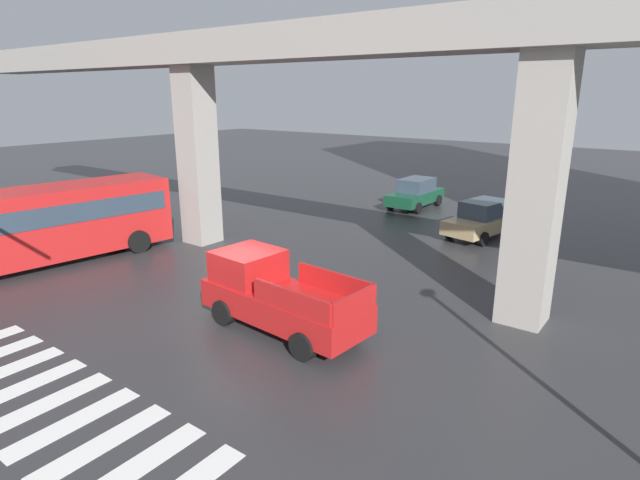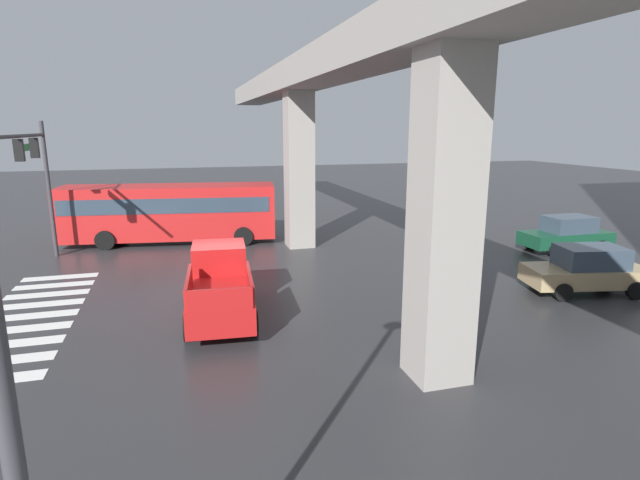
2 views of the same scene
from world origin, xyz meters
TOP-DOWN VIEW (x-y plane):
  - ground_plane at (0.00, 0.00)m, footprint 120.00×120.00m
  - crosswalk_stripes at (-0.00, -5.97)m, footprint 9.35×2.80m
  - elevated_overpass at (0.00, 4.63)m, footprint 49.52×1.98m
  - pickup_truck at (1.50, -0.06)m, footprint 5.23×2.38m
  - city_bus at (-9.73, -1.67)m, footprint 3.99×11.04m
  - sedan_tan at (2.88, 13.03)m, footprint 2.58×4.56m
  - sedan_dark_green at (-2.53, 16.91)m, footprint 2.00×4.32m
  - traffic_signal_mast at (-6.48, -6.86)m, footprint 6.49×0.32m

SIDE VIEW (x-z plane):
  - ground_plane at x=0.00m, z-range 0.00..0.00m
  - crosswalk_stripes at x=0.00m, z-range 0.00..0.01m
  - sedan_tan at x=2.88m, z-range -0.01..1.71m
  - sedan_dark_green at x=-2.53m, z-range -0.01..1.71m
  - pickup_truck at x=1.50m, z-range -0.05..2.03m
  - city_bus at x=-9.73m, z-range 0.23..3.22m
  - traffic_signal_mast at x=-6.48m, z-range 1.29..7.49m
  - elevated_overpass at x=0.00m, z-range 3.03..11.87m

